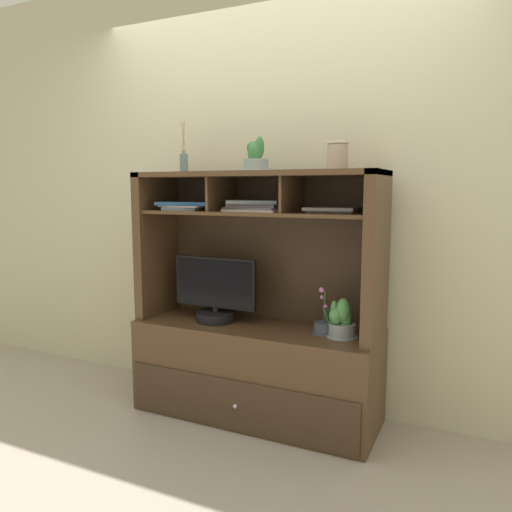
# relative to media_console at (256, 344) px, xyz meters

# --- Properties ---
(floor_plane) EXTENTS (6.00, 6.00, 0.02)m
(floor_plane) POSITION_rel_media_console_xyz_m (0.00, -0.01, -0.45)
(floor_plane) COLOR #A59989
(floor_plane) RESTS_ON ground
(back_wall) EXTENTS (6.00, 0.02, 2.80)m
(back_wall) POSITION_rel_media_console_xyz_m (0.00, 0.28, 0.96)
(back_wall) COLOR beige
(back_wall) RESTS_ON ground
(media_console) EXTENTS (1.47, 0.54, 1.47)m
(media_console) POSITION_rel_media_console_xyz_m (0.00, 0.00, 0.00)
(media_console) COLOR #4C341F
(media_console) RESTS_ON ground
(tv_monitor) EXTENTS (0.54, 0.24, 0.40)m
(tv_monitor) POSITION_rel_media_console_xyz_m (-0.26, -0.04, 0.28)
(tv_monitor) COLOR black
(tv_monitor) RESTS_ON media_console
(potted_orchid) EXTENTS (0.13, 0.13, 0.27)m
(potted_orchid) POSITION_rel_media_console_xyz_m (0.42, -0.00, 0.16)
(potted_orchid) COLOR #424C56
(potted_orchid) RESTS_ON media_console
(potted_fern) EXTENTS (0.17, 0.17, 0.22)m
(potted_fern) POSITION_rel_media_console_xyz_m (0.53, -0.02, 0.21)
(potted_fern) COLOR gray
(potted_fern) RESTS_ON media_console
(magazine_stack_left) EXTENTS (0.36, 0.24, 0.05)m
(magazine_stack_left) POSITION_rel_media_console_xyz_m (-0.43, -0.06, 0.83)
(magazine_stack_left) COLOR slate
(magazine_stack_left) RESTS_ON media_console
(magazine_stack_centre) EXTENTS (0.38, 0.29, 0.06)m
(magazine_stack_centre) POSITION_rel_media_console_xyz_m (0.00, -0.01, 0.83)
(magazine_stack_centre) COLOR beige
(magazine_stack_centre) RESTS_ON media_console
(magazine_stack_right) EXTENTS (0.28, 0.28, 0.03)m
(magazine_stack_right) POSITION_rel_media_console_xyz_m (0.46, -0.00, 0.82)
(magazine_stack_right) COLOR gray
(magazine_stack_right) RESTS_ON media_console
(diffuser_bottle) EXTENTS (0.05, 0.05, 0.30)m
(diffuser_bottle) POSITION_rel_media_console_xyz_m (-0.48, -0.03, 1.09)
(diffuser_bottle) COLOR slate
(diffuser_bottle) RESTS_ON media_console
(potted_succulent) EXTENTS (0.16, 0.16, 0.20)m
(potted_succulent) POSITION_rel_media_console_xyz_m (0.00, -0.01, 1.11)
(potted_succulent) COLOR #8DA19C
(potted_succulent) RESTS_ON media_console
(ceramic_vase) EXTENTS (0.12, 0.12, 0.15)m
(ceramic_vase) POSITION_rel_media_console_xyz_m (0.48, 0.00, 1.10)
(ceramic_vase) COLOR tan
(ceramic_vase) RESTS_ON media_console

